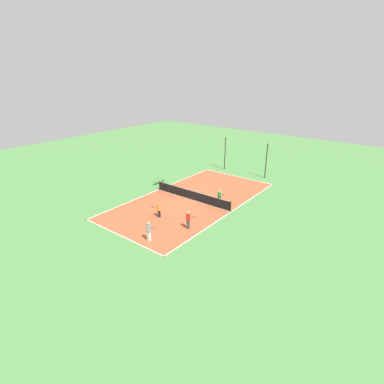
% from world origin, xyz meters
% --- Properties ---
extents(ground_plane, '(80.00, 80.00, 0.00)m').
position_xyz_m(ground_plane, '(0.00, 0.00, 0.00)').
color(ground_plane, '#518E47').
extents(court_surface, '(9.85, 19.45, 0.02)m').
position_xyz_m(court_surface, '(0.00, 0.00, 0.01)').
color(court_surface, '#B75633').
rests_on(court_surface, ground_plane).
extents(tennis_net, '(9.65, 0.10, 1.11)m').
position_xyz_m(tennis_net, '(0.00, 0.00, 0.58)').
color(tennis_net, black).
rests_on(tennis_net, court_surface).
extents(bench, '(0.36, 1.75, 0.45)m').
position_xyz_m(bench, '(-6.22, 1.49, 0.39)').
color(bench, '#4C8C4C').
rests_on(bench, ground_plane).
extents(player_far_green, '(0.99, 0.65, 1.52)m').
position_xyz_m(player_far_green, '(2.88, 0.91, 0.89)').
color(player_far_green, black).
rests_on(player_far_green, court_surface).
extents(player_baseline_gray, '(0.95, 0.37, 1.72)m').
position_xyz_m(player_baseline_gray, '(2.43, -8.77, 1.02)').
color(player_baseline_gray, white).
rests_on(player_baseline_gray, court_surface).
extents(player_center_orange, '(0.89, 0.90, 1.37)m').
position_xyz_m(player_center_orange, '(0.07, -5.15, 0.79)').
color(player_center_orange, black).
rests_on(player_center_orange, court_surface).
extents(player_coach_red, '(0.94, 0.37, 1.66)m').
position_xyz_m(player_coach_red, '(3.66, -5.24, 0.98)').
color(player_coach_red, '#4C4C51').
rests_on(player_coach_red, court_surface).
extents(tennis_ball_midcourt, '(0.07, 0.07, 0.07)m').
position_xyz_m(tennis_ball_midcourt, '(4.48, 5.15, 0.06)').
color(tennis_ball_midcourt, '#CCE033').
rests_on(tennis_ball_midcourt, court_surface).
extents(tennis_ball_right_alley, '(0.07, 0.07, 0.07)m').
position_xyz_m(tennis_ball_right_alley, '(0.82, -7.34, 0.06)').
color(tennis_ball_right_alley, '#CCE033').
rests_on(tennis_ball_right_alley, court_surface).
extents(tennis_ball_far_baseline, '(0.07, 0.07, 0.07)m').
position_xyz_m(tennis_ball_far_baseline, '(-2.04, 7.82, 0.06)').
color(tennis_ball_far_baseline, '#CCE033').
rests_on(tennis_ball_far_baseline, court_surface).
extents(tennis_ball_left_sideline, '(0.07, 0.07, 0.07)m').
position_xyz_m(tennis_ball_left_sideline, '(-3.67, 9.22, 0.06)').
color(tennis_ball_left_sideline, '#CCE033').
rests_on(tennis_ball_left_sideline, court_surface).
extents(fence_post_back_left, '(0.12, 0.12, 4.50)m').
position_xyz_m(fence_post_back_left, '(-3.06, 11.39, 2.25)').
color(fence_post_back_left, black).
rests_on(fence_post_back_left, ground_plane).
extents(fence_post_back_right, '(0.12, 0.12, 4.50)m').
position_xyz_m(fence_post_back_right, '(3.06, 11.39, 2.25)').
color(fence_post_back_right, black).
rests_on(fence_post_back_right, ground_plane).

